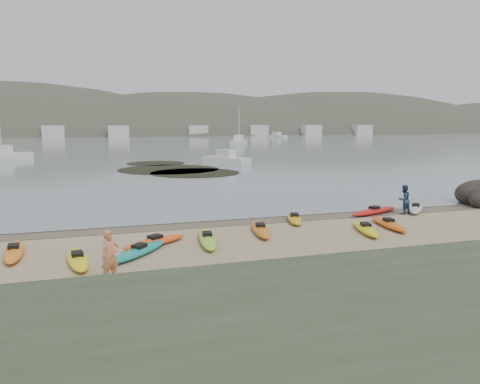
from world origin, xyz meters
name	(u,v)px	position (x,y,z in m)	size (l,w,h in m)	color
ground	(240,220)	(0.00, 0.00, 0.00)	(600.00, 600.00, 0.00)	tan
wet_sand	(242,221)	(0.00, -0.30, 0.00)	(60.00, 60.00, 0.00)	brown
water	(104,130)	(0.00, 300.00, 0.01)	(1200.00, 1200.00, 0.00)	slate
kayaks	(242,232)	(-0.96, -3.45, 0.17)	(25.15, 8.04, 0.34)	#9AD129
person_west	(110,257)	(-6.97, -8.23, 0.88)	(0.64, 0.42, 1.76)	#D47F55
person_east	(404,200)	(9.33, -1.28, 0.83)	(0.81, 0.63, 1.67)	navy
kelp_mats	(174,169)	(1.03, 27.80, 0.03)	(12.16, 20.52, 0.04)	black
moored_boats	(149,144)	(4.16, 79.18, 0.55)	(93.54, 94.09, 1.19)	silver
far_hills	(197,167)	(39.38, 193.97, -15.93)	(550.00, 135.00, 80.00)	#384235
far_town	(133,131)	(6.00, 145.00, 2.00)	(199.00, 5.00, 4.00)	beige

